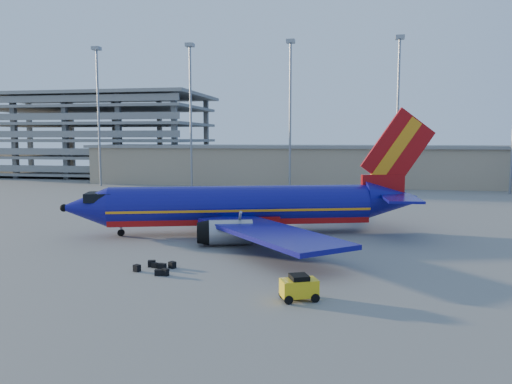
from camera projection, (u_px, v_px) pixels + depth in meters
ground at (283, 235)px, 51.64m from camera, size 220.00×220.00×0.00m
terminal_building at (367, 165)px, 105.93m from camera, size 122.00×16.00×8.50m
parking_garage at (92, 132)px, 134.30m from camera, size 62.00×32.00×21.40m
light_mast_row at (343, 98)px, 93.73m from camera, size 101.60×1.60×28.65m
aircraft_main at (249, 207)px, 52.30m from camera, size 38.08×36.06×13.27m
baggage_tug at (299, 287)px, 30.84m from camera, size 2.61×2.15×1.62m
luggage_pile at (158, 267)px, 37.83m from camera, size 3.11×2.77×0.52m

